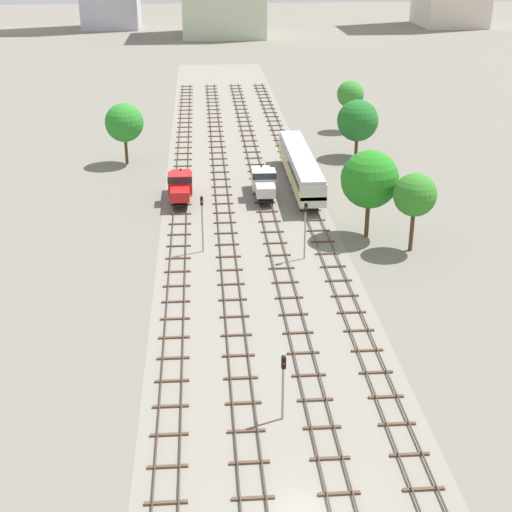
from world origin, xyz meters
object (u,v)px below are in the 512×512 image
at_px(shunter_loco_far_left_nearest, 180,184).
at_px(signal_post_mid, 202,217).
at_px(signal_post_nearest, 283,378).
at_px(passenger_coach_centre_mid, 300,165).
at_px(signal_post_near, 305,223).
at_px(shunter_loco_centre_left_near, 263,180).

relative_size(shunter_loco_far_left_nearest, signal_post_mid, 1.47).
bearing_deg(signal_post_nearest, signal_post_mid, 99.91).
bearing_deg(signal_post_mid, passenger_coach_centre_mid, 58.13).
distance_m(signal_post_nearest, signal_post_near, 25.43).
xyz_separation_m(passenger_coach_centre_mid, signal_post_near, (-2.39, -21.70, 1.01)).
height_order(signal_post_near, signal_post_mid, signal_post_mid).
height_order(signal_post_nearest, signal_post_near, signal_post_near).
bearing_deg(shunter_loco_far_left_nearest, passenger_coach_centre_mid, 16.77).
bearing_deg(signal_post_mid, shunter_loco_centre_left_near, 65.29).
bearing_deg(shunter_loco_far_left_nearest, shunter_loco_centre_left_near, 4.09).
distance_m(shunter_loco_centre_left_near, passenger_coach_centre_mid, 6.05).
height_order(shunter_loco_far_left_nearest, passenger_coach_centre_mid, passenger_coach_centre_mid).
xyz_separation_m(passenger_coach_centre_mid, signal_post_nearest, (-7.18, -46.66, 0.48)).
distance_m(signal_post_nearest, signal_post_mid, 27.83).
height_order(passenger_coach_centre_mid, signal_post_near, signal_post_near).
height_order(shunter_loco_far_left_nearest, signal_post_nearest, signal_post_nearest).
distance_m(shunter_loco_centre_left_near, signal_post_mid, 17.26).
bearing_deg(signal_post_near, signal_post_mid, 165.69).
bearing_deg(passenger_coach_centre_mid, signal_post_near, -96.30).
xyz_separation_m(shunter_loco_centre_left_near, signal_post_near, (2.39, -18.06, 1.61)).
height_order(passenger_coach_centre_mid, signal_post_nearest, signal_post_nearest).
height_order(shunter_loco_centre_left_near, passenger_coach_centre_mid, passenger_coach_centre_mid).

